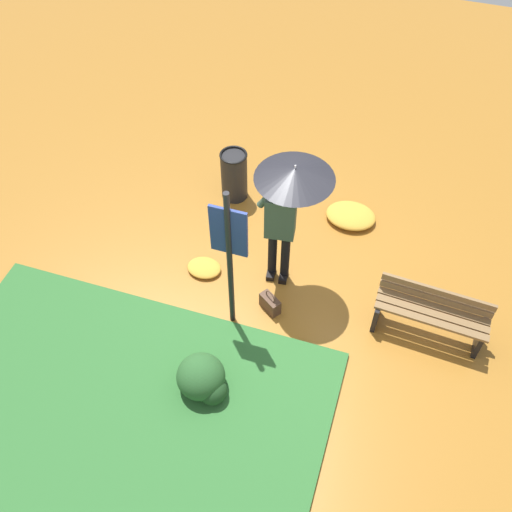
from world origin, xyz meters
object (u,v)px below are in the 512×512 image
info_sign_post (229,247)px  park_bench (431,314)px  person_with_umbrella (288,196)px  handbag (270,303)px  trash_bin (234,175)px

info_sign_post → park_bench: (2.44, 0.57, -1.04)m
person_with_umbrella → park_bench: 2.33m
info_sign_post → handbag: (0.42, 0.29, -1.32)m
park_bench → trash_bin: (-3.17, 1.64, 0.02)m
person_with_umbrella → info_sign_post: size_ratio=0.89×
info_sign_post → park_bench: info_sign_post is taller
info_sign_post → trash_bin: info_sign_post is taller
trash_bin → park_bench: bearing=-27.3°
handbag → park_bench: size_ratio=0.26×
info_sign_post → person_with_umbrella: bearing=64.1°
trash_bin → handbag: bearing=-58.8°
person_with_umbrella → park_bench: person_with_umbrella is taller
info_sign_post → handbag: size_ratio=6.22×
info_sign_post → park_bench: 2.71m
handbag → park_bench: 2.05m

